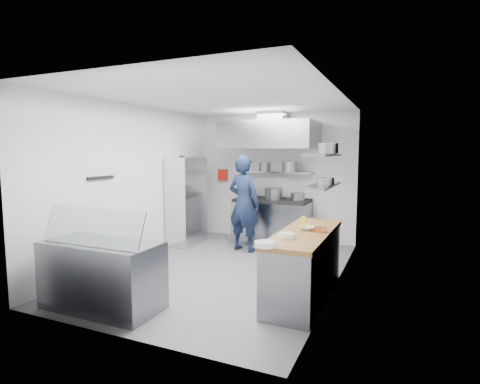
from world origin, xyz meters
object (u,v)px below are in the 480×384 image
at_px(chef, 244,203).
at_px(display_case, 102,275).
at_px(gas_range, 272,222).
at_px(wire_rack, 187,201).

bearing_deg(chef, display_case, 91.46).
bearing_deg(gas_range, chef, -110.40).
height_order(chef, wire_rack, chef).
bearing_deg(display_case, chef, 80.68).
bearing_deg(gas_range, wire_rack, -153.01).
bearing_deg(chef, gas_range, -99.63).
bearing_deg(wire_rack, gas_range, 26.99).
relative_size(wire_rack, display_case, 1.23).
relative_size(gas_range, chef, 0.84).
xyz_separation_m(gas_range, display_case, (-0.85, -4.10, -0.03)).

